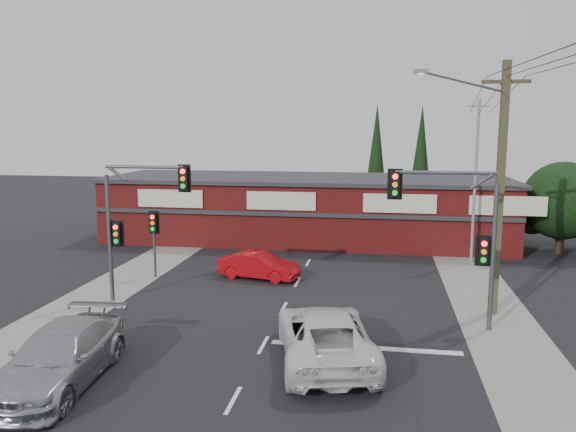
% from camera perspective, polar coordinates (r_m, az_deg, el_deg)
% --- Properties ---
extents(ground, '(120.00, 120.00, 0.00)m').
position_cam_1_polar(ground, '(21.66, -1.51, -11.20)').
color(ground, black).
rests_on(ground, ground).
extents(road_strip, '(14.00, 70.00, 0.01)m').
position_cam_1_polar(road_strip, '(26.34, 0.57, -7.48)').
color(road_strip, black).
rests_on(road_strip, ground).
extents(verge_left, '(3.00, 70.00, 0.02)m').
position_cam_1_polar(verge_left, '(28.84, -16.47, -6.38)').
color(verge_left, gray).
rests_on(verge_left, ground).
extents(verge_right, '(3.00, 70.00, 0.02)m').
position_cam_1_polar(verge_right, '(26.46, 19.26, -7.91)').
color(verge_right, gray).
rests_on(verge_right, ground).
extents(stop_line, '(6.50, 0.35, 0.01)m').
position_cam_1_polar(stop_line, '(19.92, 7.85, -13.10)').
color(stop_line, silver).
rests_on(stop_line, ground).
extents(white_suv, '(4.10, 6.59, 1.70)m').
position_cam_1_polar(white_suv, '(18.54, 3.79, -11.97)').
color(white_suv, silver).
rests_on(white_suv, ground).
extents(silver_suv, '(2.71, 5.89, 1.67)m').
position_cam_1_polar(silver_suv, '(18.21, -22.18, -13.11)').
color(silver_suv, '#A4A6A9').
rests_on(silver_suv, ground).
extents(red_sedan, '(4.24, 2.22, 1.33)m').
position_cam_1_polar(red_sedan, '(28.10, -2.95, -5.04)').
color(red_sedan, '#B60B11').
rests_on(red_sedan, ground).
extents(lane_dashes, '(0.12, 33.93, 0.01)m').
position_cam_1_polar(lane_dashes, '(19.98, -2.53, -12.95)').
color(lane_dashes, silver).
rests_on(lane_dashes, ground).
extents(shop_building, '(27.30, 8.40, 4.22)m').
position_cam_1_polar(shop_building, '(37.64, 1.88, 0.85)').
color(shop_building, '#440D0D').
rests_on(shop_building, ground).
extents(tree_cluster, '(5.90, 5.10, 5.50)m').
position_cam_1_polar(tree_cluster, '(37.30, 26.19, 1.03)').
color(tree_cluster, '#2D2116').
rests_on(tree_cluster, ground).
extents(conifer_near, '(1.80, 1.80, 9.25)m').
position_cam_1_polar(conifer_near, '(44.00, 8.96, 6.30)').
color(conifer_near, '#2D2116').
rests_on(conifer_near, ground).
extents(conifer_far, '(1.80, 1.80, 9.25)m').
position_cam_1_polar(conifer_far, '(46.11, 13.36, 6.29)').
color(conifer_far, '#2D2116').
rests_on(conifer_far, ground).
extents(traffic_mast_left, '(3.77, 0.27, 5.97)m').
position_cam_1_polar(traffic_mast_left, '(24.51, -15.55, 0.35)').
color(traffic_mast_left, '#47494C').
rests_on(traffic_mast_left, ground).
extents(traffic_mast_right, '(3.96, 0.27, 5.97)m').
position_cam_1_polar(traffic_mast_right, '(21.47, 17.28, -0.88)').
color(traffic_mast_right, '#47494C').
rests_on(traffic_mast_right, ground).
extents(pedestal_signal, '(0.55, 0.27, 3.38)m').
position_cam_1_polar(pedestal_signal, '(28.68, -13.48, -1.43)').
color(pedestal_signal, '#47494C').
rests_on(pedestal_signal, ground).
extents(utility_pole, '(4.38, 0.59, 10.00)m').
position_cam_1_polar(utility_pole, '(23.47, 20.43, 3.35)').
color(utility_pole, '#4B472A').
rests_on(utility_pole, ground).
extents(steel_pole, '(1.20, 0.16, 9.00)m').
position_cam_1_polar(steel_pole, '(32.49, 18.49, 3.64)').
color(steel_pole, gray).
rests_on(steel_pole, ground).
extents(power_lines, '(2.01, 29.00, 1.22)m').
position_cam_1_polar(power_lines, '(18.15, 24.75, 13.13)').
color(power_lines, black).
rests_on(power_lines, ground).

